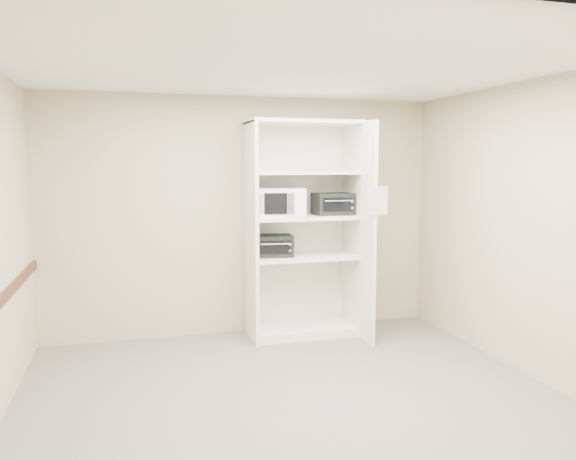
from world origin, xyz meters
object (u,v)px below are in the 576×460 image
object	(u,v)px
shelving_unit	(307,236)
toaster_oven_lower	(273,246)
microwave	(280,202)
toaster_oven_upper	(333,204)

from	to	relation	value
shelving_unit	toaster_oven_lower	world-z (taller)	shelving_unit
shelving_unit	microwave	world-z (taller)	shelving_unit
microwave	toaster_oven_lower	xyz separation A→B (m)	(-0.06, 0.07, -0.49)
shelving_unit	toaster_oven_lower	size ratio (longest dim) A/B	5.75
microwave	toaster_oven_lower	size ratio (longest dim) A/B	1.24
microwave	toaster_oven_upper	world-z (taller)	microwave
shelving_unit	toaster_oven_upper	size ratio (longest dim) A/B	5.65
shelving_unit	toaster_oven_lower	bearing A→B (deg)	177.28
microwave	toaster_oven_upper	distance (m)	0.64
toaster_oven_lower	shelving_unit	bearing A→B (deg)	3.47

